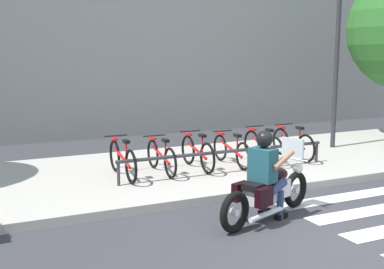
% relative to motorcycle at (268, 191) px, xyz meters
% --- Properties ---
extents(ground_plane, '(48.00, 48.00, 0.00)m').
position_rel_motorcycle_xyz_m(ground_plane, '(0.46, -1.21, -0.46)').
color(ground_plane, '#38383D').
extents(sidewalk, '(24.00, 4.40, 0.15)m').
position_rel_motorcycle_xyz_m(sidewalk, '(0.46, 3.24, -0.38)').
color(sidewalk, '#B7B2A8').
rests_on(sidewalk, ground).
extents(crosswalk_stripe_3, '(2.80, 0.40, 0.01)m').
position_rel_motorcycle_xyz_m(crosswalk_stripe_3, '(1.93, -0.41, -0.45)').
color(crosswalk_stripe_3, white).
rests_on(crosswalk_stripe_3, ground).
extents(crosswalk_stripe_4, '(2.80, 0.40, 0.01)m').
position_rel_motorcycle_xyz_m(crosswalk_stripe_4, '(1.93, 0.39, -0.45)').
color(crosswalk_stripe_4, white).
rests_on(crosswalk_stripe_4, ground).
extents(motorcycle, '(2.15, 1.00, 1.21)m').
position_rel_motorcycle_xyz_m(motorcycle, '(0.00, 0.00, 0.00)').
color(motorcycle, black).
rests_on(motorcycle, ground).
extents(rider, '(0.75, 0.68, 1.43)m').
position_rel_motorcycle_xyz_m(rider, '(-0.07, -0.02, 0.37)').
color(rider, '#1E4C59').
rests_on(rider, ground).
extents(bicycle_0, '(0.48, 1.76, 0.80)m').
position_rel_motorcycle_xyz_m(bicycle_0, '(-1.47, 2.93, 0.06)').
color(bicycle_0, black).
rests_on(bicycle_0, sidewalk).
extents(bicycle_1, '(0.48, 1.60, 0.75)m').
position_rel_motorcycle_xyz_m(bicycle_1, '(-0.65, 2.93, 0.04)').
color(bicycle_1, black).
rests_on(bicycle_1, sidewalk).
extents(bicycle_2, '(0.48, 1.61, 0.79)m').
position_rel_motorcycle_xyz_m(bicycle_2, '(0.18, 2.93, 0.05)').
color(bicycle_2, black).
rests_on(bicycle_2, sidewalk).
extents(bicycle_3, '(0.48, 1.64, 0.73)m').
position_rel_motorcycle_xyz_m(bicycle_3, '(1.00, 2.93, 0.03)').
color(bicycle_3, black).
rests_on(bicycle_3, sidewalk).
extents(bicycle_4, '(0.48, 1.62, 0.79)m').
position_rel_motorcycle_xyz_m(bicycle_4, '(1.82, 2.93, 0.05)').
color(bicycle_4, black).
rests_on(bicycle_4, sidewalk).
extents(bicycle_5, '(0.48, 1.62, 0.78)m').
position_rel_motorcycle_xyz_m(bicycle_5, '(2.65, 2.93, 0.05)').
color(bicycle_5, black).
rests_on(bicycle_5, sidewalk).
extents(bike_rack, '(4.72, 0.07, 0.49)m').
position_rel_motorcycle_xyz_m(bike_rack, '(0.59, 2.38, 0.12)').
color(bike_rack, '#333338').
rests_on(bike_rack, sidewalk).
extents(street_lamp, '(0.28, 0.28, 4.69)m').
position_rel_motorcycle_xyz_m(street_lamp, '(4.46, 3.64, 2.36)').
color(street_lamp, '#2D2D33').
rests_on(street_lamp, ground).
extents(building_backdrop, '(24.00, 1.20, 7.63)m').
position_rel_motorcycle_xyz_m(building_backdrop, '(0.46, 8.94, 3.36)').
color(building_backdrop, gray).
rests_on(building_backdrop, ground).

